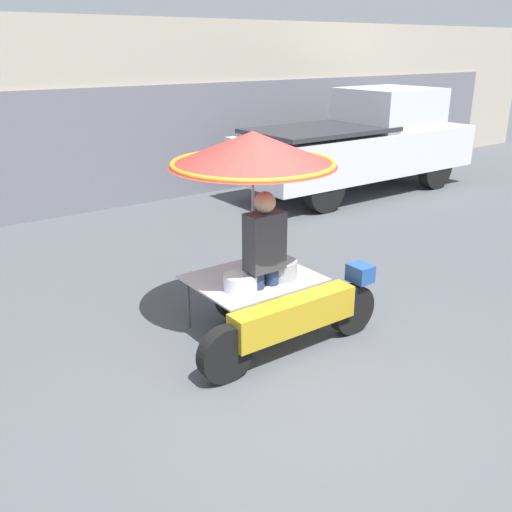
# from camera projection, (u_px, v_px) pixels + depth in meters

# --- Properties ---
(ground_plane) EXTENTS (36.00, 36.00, 0.00)m
(ground_plane) POSITION_uv_depth(u_px,v_px,m) (300.00, 386.00, 5.04)
(ground_plane) COLOR #4C4F54
(shopfront_building) EXTENTS (28.00, 2.06, 3.33)m
(shopfront_building) POSITION_uv_depth(u_px,v_px,m) (28.00, 116.00, 10.23)
(shopfront_building) COLOR #B2A893
(shopfront_building) RESTS_ON ground
(vendor_motorcycle_cart) EXTENTS (2.09, 1.63, 2.08)m
(vendor_motorcycle_cart) POSITION_uv_depth(u_px,v_px,m) (259.00, 188.00, 5.47)
(vendor_motorcycle_cart) COLOR black
(vendor_motorcycle_cart) RESTS_ON ground
(vendor_person) EXTENTS (0.38, 0.22, 1.55)m
(vendor_person) POSITION_uv_depth(u_px,v_px,m) (265.00, 260.00, 5.56)
(vendor_person) COLOR navy
(vendor_person) RESTS_ON ground
(pickup_truck) EXTENTS (5.23, 1.77, 2.04)m
(pickup_truck) POSITION_uv_depth(u_px,v_px,m) (363.00, 143.00, 11.51)
(pickup_truck) COLOR black
(pickup_truck) RESTS_ON ground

